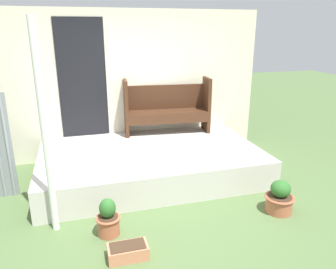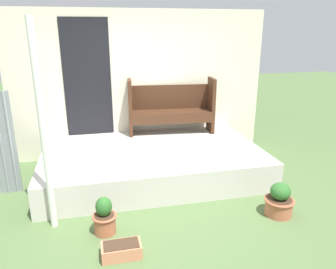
# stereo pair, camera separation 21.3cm
# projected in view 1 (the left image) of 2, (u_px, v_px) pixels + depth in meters

# --- Properties ---
(ground_plane) EXTENTS (24.00, 24.00, 0.00)m
(ground_plane) POSITION_uv_depth(u_px,v_px,m) (156.00, 208.00, 4.34)
(ground_plane) COLOR #516B3D
(porch_slab) EXTENTS (3.40, 2.06, 0.45)m
(porch_slab) POSITION_uv_depth(u_px,v_px,m) (151.00, 162.00, 5.26)
(porch_slab) COLOR beige
(porch_slab) RESTS_ON ground_plane
(house_wall) EXTENTS (4.60, 0.08, 2.60)m
(house_wall) POSITION_uv_depth(u_px,v_px,m) (134.00, 85.00, 5.88)
(house_wall) COLOR beige
(house_wall) RESTS_ON ground_plane
(support_post) EXTENTS (0.08, 0.08, 2.40)m
(support_post) POSITION_uv_depth(u_px,v_px,m) (45.00, 133.00, 3.53)
(support_post) COLOR white
(support_post) RESTS_ON ground_plane
(bench) EXTENTS (1.56, 0.54, 0.99)m
(bench) POSITION_uv_depth(u_px,v_px,m) (167.00, 106.00, 5.91)
(bench) COLOR #422616
(bench) RESTS_ON porch_slab
(flower_pot_left) EXTENTS (0.29, 0.29, 0.46)m
(flower_pot_left) POSITION_uv_depth(u_px,v_px,m) (108.00, 219.00, 3.74)
(flower_pot_left) COLOR #B26042
(flower_pot_left) RESTS_ON ground_plane
(flower_pot_middle) EXTENTS (0.38, 0.38, 0.44)m
(flower_pot_middle) POSITION_uv_depth(u_px,v_px,m) (280.00, 198.00, 4.21)
(flower_pot_middle) COLOR #B26042
(flower_pot_middle) RESTS_ON ground_plane
(planter_box_rect) EXTENTS (0.41, 0.22, 0.15)m
(planter_box_rect) POSITION_uv_depth(u_px,v_px,m) (128.00, 251.00, 3.39)
(planter_box_rect) COLOR tan
(planter_box_rect) RESTS_ON ground_plane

